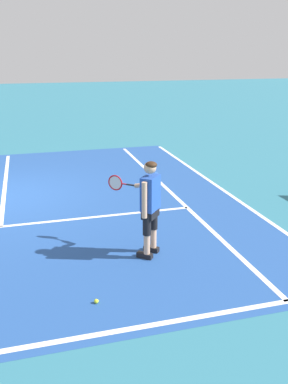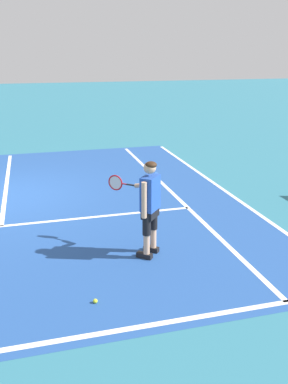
% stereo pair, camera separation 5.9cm
% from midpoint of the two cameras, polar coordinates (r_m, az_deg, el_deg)
% --- Properties ---
extents(ground_plane, '(80.00, 80.00, 0.00)m').
position_cam_midpoint_polar(ground_plane, '(11.02, -18.64, -0.62)').
color(ground_plane, teal).
extents(court_inner_surface, '(10.98, 10.79, 0.00)m').
position_cam_midpoint_polar(court_inner_surface, '(10.31, -18.79, -1.93)').
color(court_inner_surface, '#234C93').
rests_on(court_inner_surface, ground).
extents(line_service, '(8.23, 0.10, 0.01)m').
position_cam_midpoint_polar(line_service, '(9.18, -19.07, -4.46)').
color(line_service, white).
rests_on(line_service, ground).
extents(line_centre_service, '(0.10, 6.40, 0.01)m').
position_cam_midpoint_polar(line_centre_service, '(12.20, -18.44, 1.25)').
color(line_centre_service, white).
rests_on(line_centre_service, ground).
extents(line_singles_right, '(0.10, 10.39, 0.01)m').
position_cam_midpoint_polar(line_singles_right, '(10.83, 3.40, 0.05)').
color(line_singles_right, white).
rests_on(line_singles_right, ground).
extents(line_doubles_right, '(0.10, 10.39, 0.01)m').
position_cam_midpoint_polar(line_doubles_right, '(11.34, 9.99, 0.65)').
color(line_doubles_right, white).
rests_on(line_doubles_right, ground).
extents(tennis_player, '(0.79, 1.14, 1.71)m').
position_cam_midpoint_polar(tennis_player, '(7.17, 0.45, -1.39)').
color(tennis_player, black).
rests_on(tennis_player, ground).
extents(tennis_ball_near_feet, '(0.07, 0.07, 0.07)m').
position_cam_midpoint_polar(tennis_ball_near_feet, '(6.26, -6.76, -14.51)').
color(tennis_ball_near_feet, '#CCE02D').
rests_on(tennis_ball_near_feet, ground).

